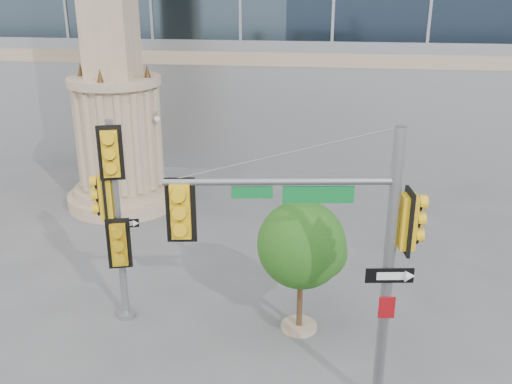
# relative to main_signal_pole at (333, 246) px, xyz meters

# --- Properties ---
(ground) EXTENTS (120.00, 120.00, 0.00)m
(ground) POSITION_rel_main_signal_pole_xyz_m (-2.30, 1.66, -3.76)
(ground) COLOR #545456
(ground) RESTS_ON ground
(monument) EXTENTS (4.40, 4.40, 16.60)m
(monument) POSITION_rel_main_signal_pole_xyz_m (-8.30, 10.66, 1.75)
(monument) COLOR tan
(monument) RESTS_ON ground
(main_signal_pole) EXTENTS (4.70, 1.10, 6.07)m
(main_signal_pole) POSITION_rel_main_signal_pole_xyz_m (0.00, 0.00, 0.00)
(main_signal_pole) COLOR slate
(main_signal_pole) RESTS_ON ground
(secondary_signal_pole) EXTENTS (1.01, 0.72, 5.40)m
(secondary_signal_pole) POSITION_rel_main_signal_pole_xyz_m (-5.40, 2.61, -0.59)
(secondary_signal_pole) COLOR slate
(secondary_signal_pole) RESTS_ON ground
(street_tree) EXTENTS (2.25, 2.20, 3.50)m
(street_tree) POSITION_rel_main_signal_pole_xyz_m (-0.69, 2.82, -1.46)
(street_tree) COLOR tan
(street_tree) RESTS_ON ground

